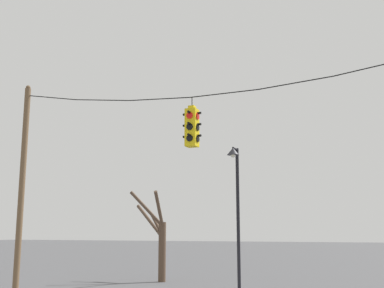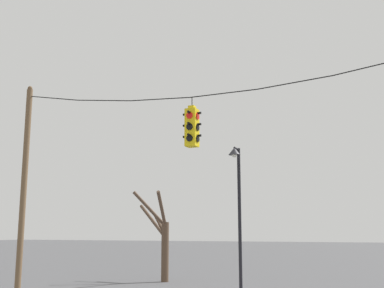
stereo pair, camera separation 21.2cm
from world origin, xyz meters
TOP-DOWN VIEW (x-y plane):
  - utility_pole_left at (-7.31, -0.03)m, footprint 0.20×0.20m
  - span_wire at (-0.00, -0.03)m, footprint 14.63×0.03m
  - traffic_light_near_left_pole at (-0.99, -0.03)m, footprint 0.58×0.58m
  - street_lamp at (-0.81, 3.61)m, footprint 0.43×0.75m
  - bare_tree at (-5.85, 7.48)m, footprint 2.10×2.15m

SIDE VIEW (x-z plane):
  - bare_tree at x=-5.85m, z-range -0.10..4.05m
  - utility_pole_left at x=-7.31m, z-range -0.01..7.36m
  - street_lamp at x=-0.81m, z-range 1.07..6.34m
  - traffic_light_near_left_pole at x=-0.99m, z-range 4.55..6.07m
  - span_wire at x=0.00m, z-range 6.10..6.89m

